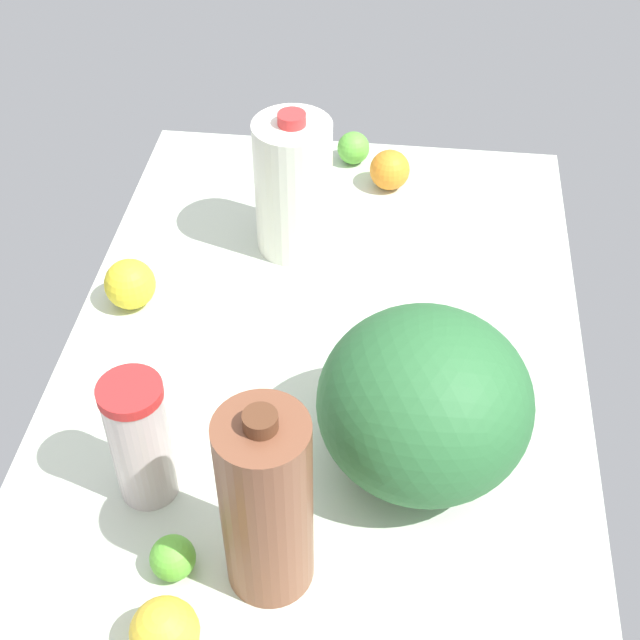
{
  "coord_description": "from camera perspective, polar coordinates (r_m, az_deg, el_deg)",
  "views": [
    {
      "loc": [
        -86.58,
        -10.05,
        96.83
      ],
      "look_at": [
        0.0,
        0.0,
        13.0
      ],
      "focal_mm": 50.0,
      "sensor_mm": 36.0,
      "label": 1
    }
  ],
  "objects": [
    {
      "name": "watermelon",
      "position": [
        1.1,
        6.7,
        -5.31
      ],
      "size": [
        26.49,
        26.49,
        22.75
      ],
      "primitive_type": "ellipsoid",
      "color": "#2C6A37",
      "rests_on": "countertop"
    },
    {
      "name": "orange_near_front",
      "position": [
        1.61,
        4.49,
        9.56
      ],
      "size": [
        7.16,
        7.16,
        7.16
      ],
      "primitive_type": "sphere",
      "color": "orange",
      "rests_on": "countertop"
    },
    {
      "name": "lime_beside_bowl",
      "position": [
        1.08,
        -9.41,
        -14.79
      ],
      "size": [
        5.39,
        5.39,
        5.39
      ],
      "primitive_type": "sphere",
      "color": "#5EB837",
      "rests_on": "countertop"
    },
    {
      "name": "milk_jug",
      "position": [
        1.42,
        -1.71,
        8.53
      ],
      "size": [
        12.35,
        12.35,
        24.62
      ],
      "color": "white",
      "rests_on": "countertop"
    },
    {
      "name": "tumbler_cup",
      "position": [
        1.1,
        -11.43,
        -7.55
      ],
      "size": [
        7.68,
        7.68,
        18.9
      ],
      "color": "beige",
      "rests_on": "countertop"
    },
    {
      "name": "lemon_far_back",
      "position": [
        1.02,
        -9.91,
        -19.09
      ],
      "size": [
        7.61,
        7.61,
        7.61
      ],
      "primitive_type": "sphere",
      "color": "yellow",
      "rests_on": "countertop"
    },
    {
      "name": "lime_loose",
      "position": [
        1.67,
        2.28,
        10.94
      ],
      "size": [
        5.96,
        5.96,
        5.96
      ],
      "primitive_type": "sphere",
      "color": "#5DB73C",
      "rests_on": "countertop"
    },
    {
      "name": "chocolate_milk_jug",
      "position": [
        0.98,
        -3.46,
        -11.71
      ],
      "size": [
        10.14,
        10.14,
        28.1
      ],
      "color": "brown",
      "rests_on": "countertop"
    },
    {
      "name": "countertop",
      "position": [
        1.29,
        0.0,
        -3.68
      ],
      "size": [
        120.0,
        76.0,
        3.0
      ],
      "primitive_type": "cube",
      "color": "beige",
      "rests_on": "ground"
    },
    {
      "name": "lemon_by_jug",
      "position": [
        1.39,
        -12.07,
        2.26
      ],
      "size": [
        7.81,
        7.81,
        7.81
      ],
      "primitive_type": "sphere",
      "color": "yellow",
      "rests_on": "countertop"
    }
  ]
}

